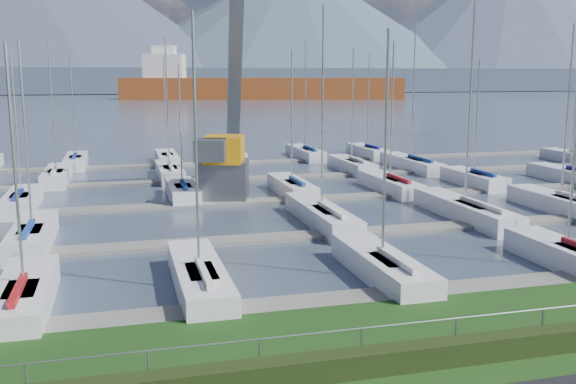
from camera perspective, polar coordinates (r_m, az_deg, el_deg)
name	(u,v)px	position (r m, az deg, el deg)	size (l,w,h in m)	color
water	(135,97)	(276.42, -13.46, 8.22)	(800.00, 540.00, 0.20)	#434F63
hedge	(399,358)	(19.20, 9.86, -14.33)	(80.00, 0.70, 0.70)	#212E11
fence	(394,325)	(19.19, 9.43, -11.56)	(0.04, 0.04, 80.00)	gray
foothill	(130,80)	(346.27, -13.84, 9.63)	(900.00, 80.00, 12.00)	#424E61
mountains	(137,13)	(422.81, -13.29, 15.25)	(1190.00, 360.00, 115.00)	#495A6A
docks	(235,203)	(43.68, -4.72, -0.98)	(90.00, 41.60, 0.25)	slate
crane	(227,118)	(45.70, -5.44, 6.53)	(5.31, 13.46, 22.35)	#57595F
cargo_ship_mid	(251,89)	(240.70, -3.33, 9.15)	(103.92, 39.90, 21.50)	brown
sailboat_fleet	(207,119)	(44.75, -7.18, 6.45)	(75.59, 49.58, 13.66)	navy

